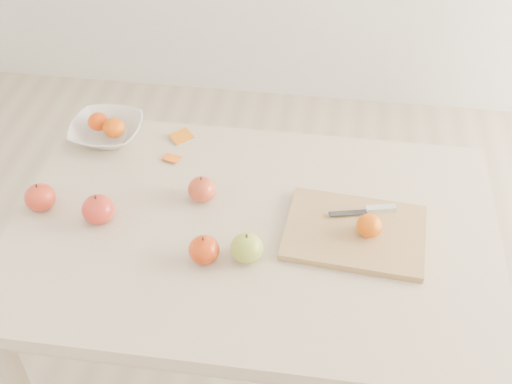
# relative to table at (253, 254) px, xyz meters

# --- Properties ---
(table) EXTENTS (1.20, 0.80, 0.75)m
(table) POSITION_rel_table_xyz_m (0.00, 0.00, 0.00)
(table) COLOR beige
(table) RESTS_ON ground
(cutting_board) EXTENTS (0.35, 0.27, 0.02)m
(cutting_board) POSITION_rel_table_xyz_m (0.25, 0.01, 0.11)
(cutting_board) COLOR tan
(cutting_board) RESTS_ON table
(board_tangerine) EXTENTS (0.06, 0.06, 0.05)m
(board_tangerine) POSITION_rel_table_xyz_m (0.28, -0.00, 0.14)
(board_tangerine) COLOR #C74807
(board_tangerine) RESTS_ON cutting_board
(fruit_bowl) EXTENTS (0.20, 0.20, 0.05)m
(fruit_bowl) POSITION_rel_table_xyz_m (-0.47, 0.30, 0.12)
(fruit_bowl) COLOR silver
(fruit_bowl) RESTS_ON table
(bowl_tangerine_near) EXTENTS (0.06, 0.06, 0.05)m
(bowl_tangerine_near) POSITION_rel_table_xyz_m (-0.49, 0.31, 0.15)
(bowl_tangerine_near) COLOR #D14507
(bowl_tangerine_near) RESTS_ON fruit_bowl
(bowl_tangerine_far) EXTENTS (0.06, 0.06, 0.06)m
(bowl_tangerine_far) POSITION_rel_table_xyz_m (-0.44, 0.29, 0.15)
(bowl_tangerine_far) COLOR #DF5907
(bowl_tangerine_far) RESTS_ON fruit_bowl
(orange_peel_a) EXTENTS (0.07, 0.07, 0.01)m
(orange_peel_a) POSITION_rel_table_xyz_m (-0.26, 0.33, 0.10)
(orange_peel_a) COLOR #CD660E
(orange_peel_a) RESTS_ON table
(orange_peel_b) EXTENTS (0.05, 0.05, 0.01)m
(orange_peel_b) POSITION_rel_table_xyz_m (-0.26, 0.23, 0.10)
(orange_peel_b) COLOR orange
(orange_peel_b) RESTS_ON table
(paring_knife) EXTENTS (0.17, 0.06, 0.01)m
(paring_knife) POSITION_rel_table_xyz_m (0.29, 0.08, 0.12)
(paring_knife) COLOR silver
(paring_knife) RESTS_ON cutting_board
(apple_green) EXTENTS (0.08, 0.08, 0.07)m
(apple_green) POSITION_rel_table_xyz_m (0.00, -0.11, 0.13)
(apple_green) COLOR olive
(apple_green) RESTS_ON table
(apple_red_a) EXTENTS (0.07, 0.07, 0.07)m
(apple_red_a) POSITION_rel_table_xyz_m (-0.14, 0.08, 0.13)
(apple_red_a) COLOR maroon
(apple_red_a) RESTS_ON table
(apple_red_b) EXTENTS (0.08, 0.08, 0.07)m
(apple_red_b) POSITION_rel_table_xyz_m (-0.38, -0.03, 0.14)
(apple_red_b) COLOR #950311
(apple_red_b) RESTS_ON table
(apple_red_d) EXTENTS (0.08, 0.08, 0.07)m
(apple_red_d) POSITION_rel_table_xyz_m (-0.54, -0.01, 0.13)
(apple_red_d) COLOR maroon
(apple_red_d) RESTS_ON table
(apple_red_c) EXTENTS (0.07, 0.07, 0.07)m
(apple_red_c) POSITION_rel_table_xyz_m (-0.10, -0.12, 0.13)
(apple_red_c) COLOR #A51602
(apple_red_c) RESTS_ON table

